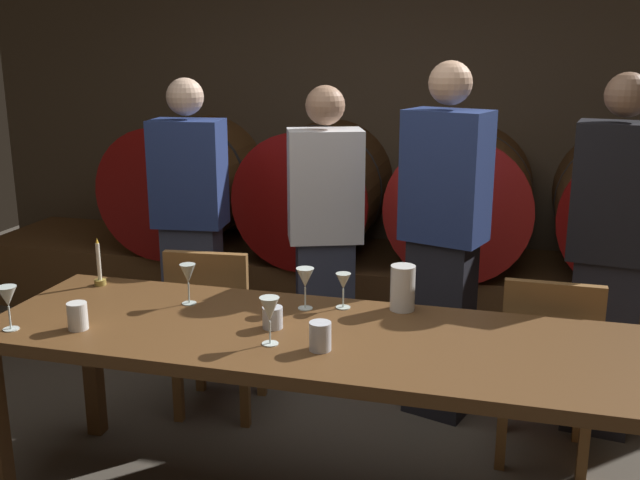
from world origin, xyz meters
TOP-DOWN VIEW (x-y plane):
  - back_wall at (0.00, 2.90)m, footprint 6.36×0.24m
  - barrel_shelf at (0.00, 2.35)m, footprint 5.73×0.90m
  - wine_barrel_far_left at (-1.43, 2.35)m, footprint 0.87×0.96m
  - wine_barrel_center_left at (-0.48, 2.35)m, footprint 0.87×0.96m
  - wine_barrel_center_right at (0.47, 2.35)m, footprint 0.87×0.96m
  - wine_barrel_far_right at (1.45, 2.35)m, footprint 0.87×0.96m
  - dining_table at (0.15, 0.16)m, footprint 2.64×0.79m
  - chair_left at (-0.59, 0.82)m, footprint 0.44×0.44m
  - chair_right at (0.97, 0.78)m, footprint 0.40×0.40m
  - guest_far_left at (-0.92, 1.30)m, footprint 0.41×0.28m
  - guest_center_left at (-0.17, 1.33)m, footprint 0.44×0.36m
  - guest_center_right at (0.47, 1.14)m, footprint 0.44×0.34m
  - guest_far_right at (1.23, 1.17)m, footprint 0.41×0.29m
  - candle_center at (-0.97, 0.45)m, footprint 0.05×0.05m
  - pitcher at (0.38, 0.49)m, footprint 0.10×0.10m
  - wine_glass_far_left at (-1.01, -0.11)m, footprint 0.07×0.07m
  - wine_glass_left at (-0.49, 0.33)m, footprint 0.07×0.07m
  - wine_glass_center at (-0.03, 0.01)m, footprint 0.07×0.07m
  - wine_glass_right at (-0.01, 0.40)m, footprint 0.07×0.07m
  - wine_glass_far_right at (0.14, 0.45)m, footprint 0.06×0.06m
  - cup_left at (-0.77, -0.04)m, footprint 0.08×0.08m
  - cup_center at (-0.07, 0.16)m, footprint 0.08×0.08m
  - cup_right at (0.16, 0.01)m, footprint 0.08×0.08m

SIDE VIEW (x-z plane):
  - barrel_shelf at x=0.00m, z-range 0.00..0.45m
  - chair_left at x=-0.59m, z-range 0.05..0.93m
  - chair_right at x=0.97m, z-range 0.05..0.93m
  - dining_table at x=0.15m, z-range 0.32..1.09m
  - cup_center at x=-0.07m, z-range 0.77..0.86m
  - guest_center_left at x=-0.17m, z-range 0.02..1.63m
  - cup_right at x=0.16m, z-range 0.77..0.88m
  - cup_left at x=-0.77m, z-range 0.77..0.88m
  - candle_center at x=-0.97m, z-range 0.73..0.94m
  - guest_far_left at x=-0.92m, z-range 0.02..1.66m
  - pitcher at x=0.38m, z-range 0.77..0.96m
  - guest_far_right at x=1.23m, z-range 0.02..1.72m
  - wine_barrel_far_left at x=-1.43m, z-range 0.44..1.31m
  - wine_barrel_center_left at x=-0.48m, z-range 0.44..1.31m
  - wine_barrel_center_right at x=0.47m, z-range 0.44..1.31m
  - wine_barrel_far_right at x=1.45m, z-range 0.44..1.31m
  - wine_glass_far_right at x=0.14m, z-range 0.81..0.96m
  - guest_center_right at x=0.47m, z-range 0.02..1.77m
  - wine_glass_left at x=-0.49m, z-range 0.81..0.98m
  - wine_glass_far_left at x=-1.01m, z-range 0.82..0.99m
  - wine_glass_right at x=-0.01m, z-range 0.82..0.99m
  - wine_glass_center at x=-0.03m, z-range 0.81..0.99m
  - back_wall at x=0.00m, z-range 0.00..2.58m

